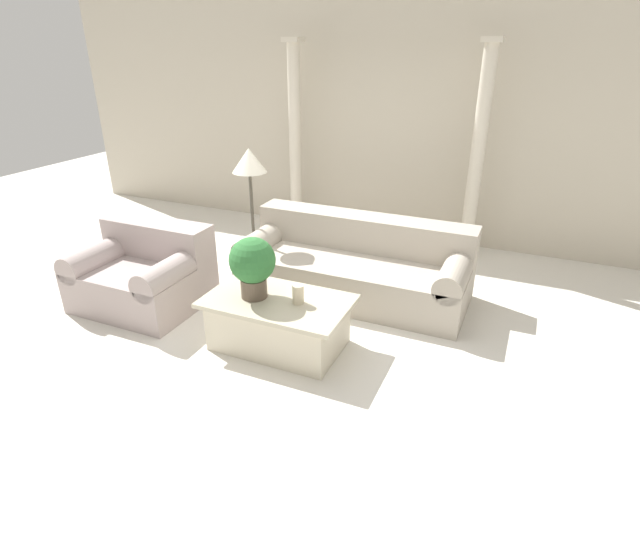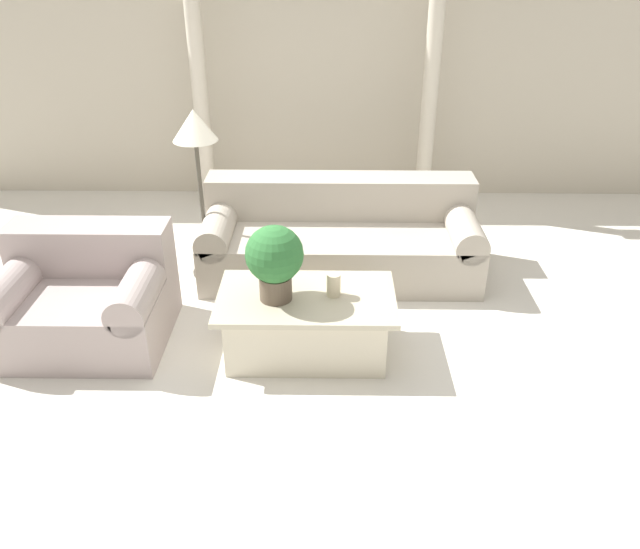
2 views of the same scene
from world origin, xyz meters
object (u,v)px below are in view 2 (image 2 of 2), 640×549
object	(u,v)px
sofa_long	(340,237)
coffee_table	(307,323)
loveseat	(85,296)
potted_plant	(275,258)
floor_lamp	(195,138)

from	to	relation	value
sofa_long	coffee_table	world-z (taller)	sofa_long
sofa_long	loveseat	size ratio (longest dim) A/B	1.98
sofa_long	potted_plant	size ratio (longest dim) A/B	4.40
potted_plant	floor_lamp	distance (m)	1.49
sofa_long	floor_lamp	bearing A→B (deg)	-175.57
sofa_long	floor_lamp	xyz separation A→B (m)	(-1.19, -0.09, 0.93)
floor_lamp	loveseat	bearing A→B (deg)	-126.76
potted_plant	coffee_table	bearing A→B (deg)	9.66
coffee_table	floor_lamp	distance (m)	1.81
potted_plant	floor_lamp	world-z (taller)	floor_lamp
loveseat	sofa_long	bearing A→B (deg)	29.14
coffee_table	loveseat	bearing A→B (deg)	173.38
coffee_table	floor_lamp	size ratio (longest dim) A/B	0.85
potted_plant	floor_lamp	xyz separation A→B (m)	(-0.72, 1.21, 0.47)
sofa_long	potted_plant	xyz separation A→B (m)	(-0.47, -1.30, 0.46)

